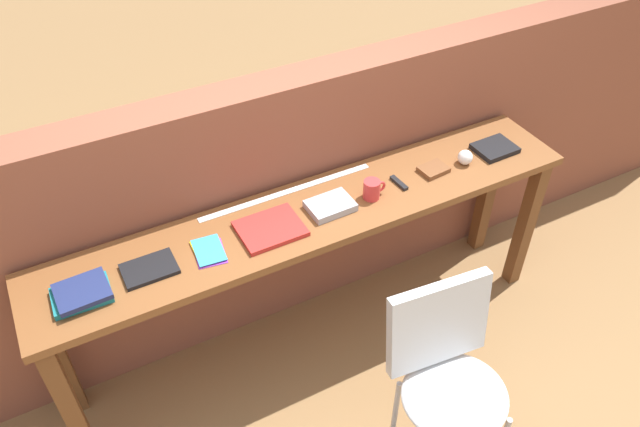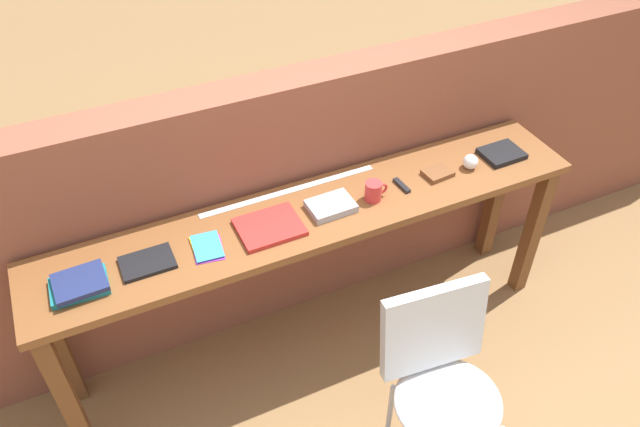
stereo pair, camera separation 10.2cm
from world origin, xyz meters
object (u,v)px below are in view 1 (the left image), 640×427
pamphlet_pile_colourful (209,251)px  multitool_folded (399,183)px  chair_white_moulded (448,371)px  book_open_centre (270,229)px  leather_journal_brown (433,169)px  book_repair_rightmost (495,148)px  book_stack_leftmost (82,293)px  sports_ball_small (465,157)px  magazine_cycling (149,269)px  mug (372,189)px

pamphlet_pile_colourful → multitool_folded: multitool_folded is taller
chair_white_moulded → book_open_centre: 0.93m
leather_journal_brown → book_repair_rightmost: (0.37, -0.00, 0.00)m
pamphlet_pile_colourful → book_repair_rightmost: 1.49m
chair_white_moulded → book_open_centre: bearing=120.1°
leather_journal_brown → book_repair_rightmost: 0.37m
pamphlet_pile_colourful → book_open_centre: book_open_centre is taller
chair_white_moulded → book_repair_rightmost: (0.78, 0.76, 0.37)m
chair_white_moulded → book_stack_leftmost: book_stack_leftmost is taller
chair_white_moulded → book_repair_rightmost: size_ratio=4.56×
chair_white_moulded → sports_ball_small: sports_ball_small is taller
book_open_centre → pamphlet_pile_colourful: bearing=179.9°
leather_journal_brown → book_repair_rightmost: book_repair_rightmost is taller
multitool_folded → leather_journal_brown: 0.20m
book_open_centre → chair_white_moulded: bearing=-60.3°
magazine_cycling → book_open_centre: book_open_centre is taller
multitool_folded → book_repair_rightmost: 0.56m
chair_white_moulded → book_open_centre: (-0.43, 0.74, 0.36)m
pamphlet_pile_colourful → book_stack_leftmost: bearing=-178.9°
leather_journal_brown → sports_ball_small: (0.17, -0.02, 0.02)m
book_stack_leftmost → mug: size_ratio=2.00×
leather_journal_brown → book_repair_rightmost: bearing=-5.5°
book_stack_leftmost → multitool_folded: 1.43m
multitool_folded → sports_ball_small: bearing=-1.7°
sports_ball_small → chair_white_moulded: bearing=-128.3°
book_open_centre → mug: mug is taller
book_stack_leftmost → sports_ball_small: sports_ball_small is taller
leather_journal_brown → mug: bearing=178.8°
book_stack_leftmost → pamphlet_pile_colourful: size_ratio=1.21×
mug → multitool_folded: mug is taller
book_open_centre → sports_ball_small: sports_ball_small is taller
pamphlet_pile_colourful → leather_journal_brown: leather_journal_brown is taller
book_repair_rightmost → sports_ball_small: bearing=-176.5°
magazine_cycling → pamphlet_pile_colourful: 0.24m
multitool_folded → chair_white_moulded: bearing=-106.3°
pamphlet_pile_colourful → book_repair_rightmost: book_repair_rightmost is taller
mug → leather_journal_brown: 0.36m
chair_white_moulded → book_stack_leftmost: size_ratio=4.06×
chair_white_moulded → multitool_folded: size_ratio=8.10×
book_stack_leftmost → leather_journal_brown: 1.63m
pamphlet_pile_colourful → multitool_folded: bearing=0.6°
chair_white_moulded → sports_ball_small: bearing=51.7°
sports_ball_small → book_open_centre: bearing=179.9°
pamphlet_pile_colourful → book_repair_rightmost: bearing=0.6°
magazine_cycling → book_repair_rightmost: bearing=0.3°
book_stack_leftmost → mug: bearing=-0.0°
chair_white_moulded → pamphlet_pile_colourful: same height
pamphlet_pile_colourful → book_repair_rightmost: size_ratio=0.93×
mug → pamphlet_pile_colourful: bearing=179.2°
sports_ball_small → book_repair_rightmost: sports_ball_small is taller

